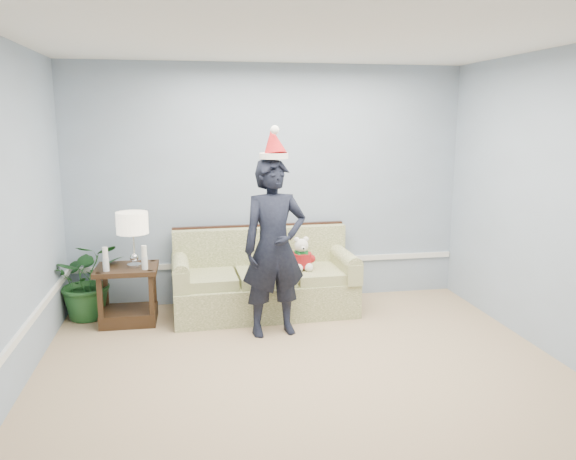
# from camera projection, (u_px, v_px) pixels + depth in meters

# --- Properties ---
(room_shell) EXTENTS (4.54, 5.04, 2.74)m
(room_shell) POSITION_uv_depth(u_px,v_px,m) (320.00, 225.00, 3.98)
(room_shell) COLOR tan
(room_shell) RESTS_ON ground
(wainscot_trim) EXTENTS (4.49, 4.99, 0.06)m
(wainscot_trim) POSITION_uv_depth(u_px,v_px,m) (163.00, 303.00, 5.08)
(wainscot_trim) COLOR white
(wainscot_trim) RESTS_ON room_shell
(sofa) EXTENTS (1.98, 0.90, 0.92)m
(sofa) POSITION_uv_depth(u_px,v_px,m) (264.00, 282.00, 6.17)
(sofa) COLOR #5C6A32
(sofa) RESTS_ON room_shell
(side_table) EXTENTS (0.63, 0.53, 0.60)m
(side_table) POSITION_uv_depth(u_px,v_px,m) (129.00, 301.00, 5.83)
(side_table) COLOR #3A2415
(side_table) RESTS_ON room_shell
(table_lamp) EXTENTS (0.32, 0.32, 0.57)m
(table_lamp) POSITION_uv_depth(u_px,v_px,m) (132.00, 225.00, 5.67)
(table_lamp) COLOR silver
(table_lamp) RESTS_ON side_table
(candle_pair) EXTENTS (0.44, 0.06, 0.24)m
(candle_pair) POSITION_uv_depth(u_px,v_px,m) (125.00, 259.00, 5.61)
(candle_pair) COLOR silver
(candle_pair) RESTS_ON side_table
(houseplant) EXTENTS (0.81, 0.71, 0.84)m
(houseplant) POSITION_uv_depth(u_px,v_px,m) (89.00, 280.00, 5.93)
(houseplant) COLOR #205224
(houseplant) RESTS_ON room_shell
(man) EXTENTS (0.69, 0.50, 1.74)m
(man) POSITION_uv_depth(u_px,v_px,m) (274.00, 248.00, 5.42)
(man) COLOR black
(man) RESTS_ON room_shell
(santa_hat) EXTENTS (0.34, 0.37, 0.32)m
(santa_hat) POSITION_uv_depth(u_px,v_px,m) (274.00, 144.00, 5.24)
(santa_hat) COLOR white
(santa_hat) RESTS_ON man
(teddy_bear) EXTENTS (0.24, 0.27, 0.37)m
(teddy_bear) POSITION_uv_depth(u_px,v_px,m) (301.00, 258.00, 6.08)
(teddy_bear) COLOR white
(teddy_bear) RESTS_ON sofa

